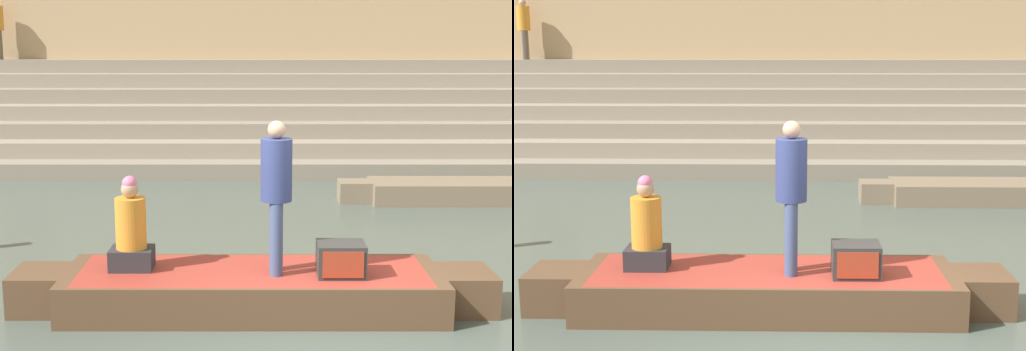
{
  "view_description": "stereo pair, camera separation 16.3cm",
  "coord_description": "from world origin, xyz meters",
  "views": [
    {
      "loc": [
        -0.74,
        -6.93,
        3.06
      ],
      "look_at": [
        -0.78,
        2.19,
        1.37
      ],
      "focal_mm": 50.0,
      "sensor_mm": 36.0,
      "label": 1
    },
    {
      "loc": [
        -0.58,
        -6.92,
        3.06
      ],
      "look_at": [
        -0.78,
        2.19,
        1.37
      ],
      "focal_mm": 50.0,
      "sensor_mm": 36.0,
      "label": 2
    }
  ],
  "objects": [
    {
      "name": "ground_plane",
      "position": [
        0.0,
        0.0,
        0.0
      ],
      "size": [
        120.0,
        120.0,
        0.0
      ],
      "primitive_type": "plane",
      "color": "#47544C"
    },
    {
      "name": "person_standing",
      "position": [
        -0.51,
        0.92,
        1.48
      ],
      "size": [
        0.36,
        0.36,
        1.75
      ],
      "rotation": [
        0.0,
        0.0,
        -0.2
      ],
      "color": "#3D4C75",
      "rests_on": "rowboat_main"
    },
    {
      "name": "back_wall",
      "position": [
        0.0,
        14.83,
        4.29
      ],
      "size": [
        34.2,
        1.28,
        8.64
      ],
      "color": "tan",
      "rests_on": "ground"
    },
    {
      "name": "person_rowing",
      "position": [
        -2.19,
        1.07,
        0.91
      ],
      "size": [
        0.5,
        0.39,
        1.1
      ],
      "rotation": [
        0.0,
        0.0,
        -0.26
      ],
      "color": "#28282D",
      "rests_on": "rowboat_main"
    },
    {
      "name": "ghat_steps",
      "position": [
        0.0,
        12.34,
        0.93
      ],
      "size": [
        36.0,
        5.32,
        2.6
      ],
      "color": "gray",
      "rests_on": "ground"
    },
    {
      "name": "moored_boat_shore",
      "position": [
        3.75,
        6.77,
        0.22
      ],
      "size": [
        5.73,
        1.08,
        0.41
      ],
      "rotation": [
        0.0,
        0.0,
        0.04
      ],
      "color": "#756651",
      "rests_on": "ground"
    },
    {
      "name": "tv_set",
      "position": [
        0.23,
        0.82,
        0.66
      ],
      "size": [
        0.54,
        0.43,
        0.38
      ],
      "rotation": [
        0.0,
        0.0,
        -0.09
      ],
      "color": "#2D2D2D",
      "rests_on": "rowboat_main"
    },
    {
      "name": "person_on_steps",
      "position": [
        -8.14,
        13.86,
        3.58
      ],
      "size": [
        0.36,
        0.36,
        1.71
      ],
      "rotation": [
        0.0,
        0.0,
        2.75
      ],
      "color": "#756656",
      "rests_on": "ghat_steps"
    },
    {
      "name": "rowboat_main",
      "position": [
        -0.78,
        1.0,
        0.25
      ],
      "size": [
        5.57,
        1.45,
        0.47
      ],
      "rotation": [
        0.0,
        0.0,
        0.02
      ],
      "color": "brown",
      "rests_on": "ground"
    }
  ]
}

